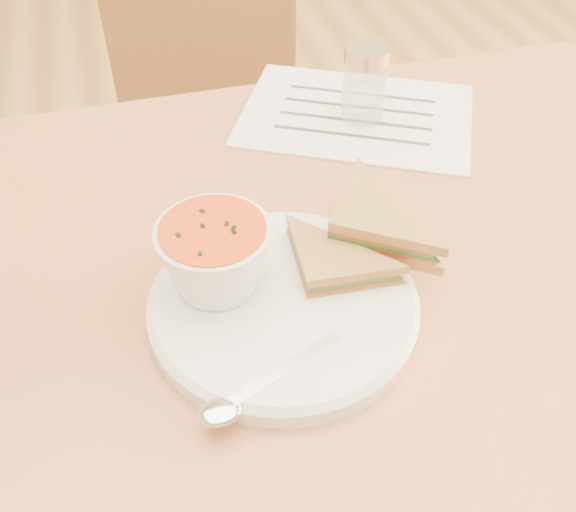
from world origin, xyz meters
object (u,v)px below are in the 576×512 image
object	(u,v)px
chair_far	(210,180)
soup_bowl	(216,260)
plate	(283,306)
condiment_shaker	(364,85)
dining_table	(356,429)

from	to	relation	value
chair_far	soup_bowl	distance (m)	0.75
soup_bowl	plate	bearing A→B (deg)	-30.45
chair_far	plate	distance (m)	0.75
condiment_shaker	soup_bowl	bearing A→B (deg)	-132.59
dining_table	condiment_shaker	xyz separation A→B (m)	(0.06, 0.22, 0.43)
dining_table	soup_bowl	bearing A→B (deg)	-167.22
dining_table	chair_far	size ratio (longest dim) A/B	1.20
dining_table	plate	size ratio (longest dim) A/B	4.04
plate	condiment_shaker	xyz separation A→B (m)	(0.19, 0.29, 0.04)
chair_far	condiment_shaker	bearing A→B (deg)	124.17
plate	condiment_shaker	world-z (taller)	condiment_shaker
soup_bowl	condiment_shaker	size ratio (longest dim) A/B	1.02
dining_table	plate	bearing A→B (deg)	-150.23
plate	condiment_shaker	bearing A→B (deg)	57.57
chair_far	condiment_shaker	world-z (taller)	condiment_shaker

